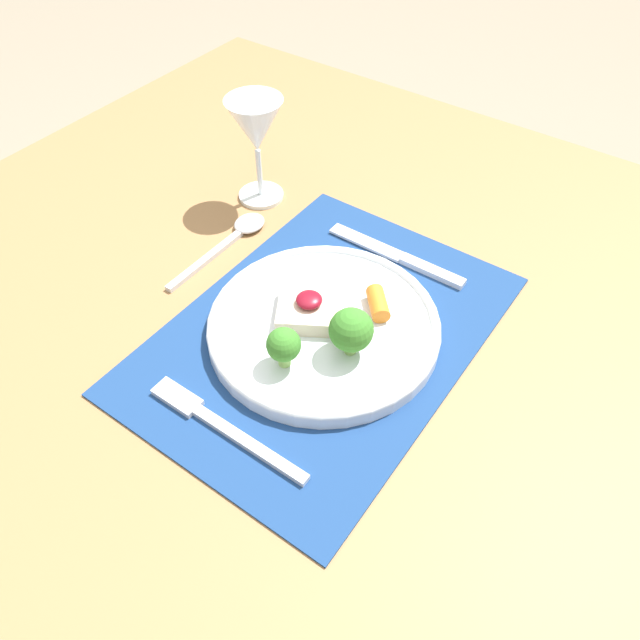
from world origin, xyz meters
TOP-DOWN VIEW (x-y plane):
  - ground_plane at (0.00, 0.00)m, footprint 8.00×8.00m
  - dining_table at (0.00, 0.00)m, footprint 1.17×1.27m
  - placemat at (0.00, 0.00)m, footprint 0.46×0.32m
  - dinner_plate at (-0.00, 0.00)m, footprint 0.27×0.27m
  - fork at (-0.17, 0.02)m, footprint 0.02×0.20m
  - knife at (0.17, -0.01)m, footprint 0.02×0.20m
  - spoon at (0.08, 0.20)m, footprint 0.18×0.04m
  - wine_glass_near at (0.17, 0.23)m, footprint 0.08×0.08m

SIDE VIEW (x-z plane):
  - ground_plane at x=0.00m, z-range 0.00..0.00m
  - dining_table at x=0.00m, z-range 0.29..1.03m
  - placemat at x=0.00m, z-range 0.74..0.75m
  - spoon at x=0.08m, z-range 0.74..0.76m
  - fork at x=-0.17m, z-range 0.75..0.75m
  - knife at x=0.17m, z-range 0.75..0.75m
  - dinner_plate at x=0.00m, z-range 0.72..0.80m
  - wine_glass_near at x=0.17m, z-range 0.78..0.93m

